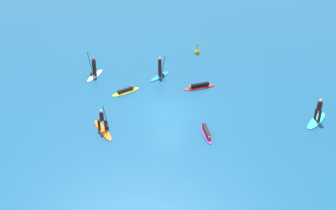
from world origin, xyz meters
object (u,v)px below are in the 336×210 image
object	(u,v)px
surfer_on_red_board	(199,86)
marker_buoy	(197,52)
surfer_on_blue_board	(160,71)
surfer_on_teal_board	(318,115)
surfer_on_purple_board	(207,132)
surfer_on_yellow_board	(126,91)
surfer_on_orange_board	(103,125)
surfer_on_white_board	(94,70)

from	to	relation	value
surfer_on_red_board	marker_buoy	xyz separation A→B (m)	(-1.49, 7.56, 0.01)
surfer_on_blue_board	surfer_on_teal_board	bearing A→B (deg)	-86.39
surfer_on_purple_board	surfer_on_yellow_board	xyz separation A→B (m)	(-7.39, 4.68, -0.03)
marker_buoy	surfer_on_blue_board	bearing A→B (deg)	-110.03
surfer_on_orange_board	surfer_on_blue_board	bearing A→B (deg)	127.97
surfer_on_orange_board	marker_buoy	world-z (taller)	surfer_on_orange_board
surfer_on_orange_board	marker_buoy	size ratio (longest dim) A/B	2.08
surfer_on_white_board	surfer_on_blue_board	world-z (taller)	surfer_on_white_board
surfer_on_purple_board	marker_buoy	bearing A→B (deg)	170.23
surfer_on_orange_board	marker_buoy	distance (m)	16.12
surfer_on_teal_board	marker_buoy	distance (m)	15.22
surfer_on_orange_board	surfer_on_blue_board	world-z (taller)	surfer_on_blue_board
surfer_on_white_board	surfer_on_yellow_board	bearing A→B (deg)	62.20
surfer_on_yellow_board	marker_buoy	world-z (taller)	marker_buoy
surfer_on_purple_board	surfer_on_white_board	bearing A→B (deg)	-144.47
surfer_on_purple_board	surfer_on_teal_board	distance (m)	8.29
surfer_on_white_board	marker_buoy	xyz separation A→B (m)	(7.95, 7.38, -0.37)
surfer_on_yellow_board	marker_buoy	size ratio (longest dim) A/B	1.91
surfer_on_purple_board	surfer_on_red_board	bearing A→B (deg)	171.48
surfer_on_purple_board	marker_buoy	xyz separation A→B (m)	(-3.14, 14.42, 0.01)
surfer_on_purple_board	surfer_on_blue_board	size ratio (longest dim) A/B	0.99
surfer_on_white_board	surfer_on_blue_board	bearing A→B (deg)	106.50
surfer_on_white_board	surfer_on_yellow_board	size ratio (longest dim) A/B	1.14
surfer_on_purple_board	surfer_on_teal_board	bearing A→B (deg)	93.21
surfer_on_orange_board	marker_buoy	xyz separation A→B (m)	(3.96, 15.63, -0.25)
surfer_on_white_board	surfer_on_orange_board	distance (m)	9.16
marker_buoy	surfer_on_purple_board	bearing A→B (deg)	-77.73
surfer_on_blue_board	surfer_on_red_board	world-z (taller)	surfer_on_blue_board
surfer_on_red_board	surfer_on_purple_board	bearing A→B (deg)	70.21
surfer_on_yellow_board	marker_buoy	distance (m)	10.63
surfer_on_orange_board	surfer_on_blue_board	size ratio (longest dim) A/B	1.01
surfer_on_blue_board	surfer_on_white_board	bearing A→B (deg)	125.29
surfer_on_orange_board	surfer_on_teal_board	distance (m)	15.34
surfer_on_orange_board	surfer_on_purple_board	bearing A→B (deg)	57.82
surfer_on_white_board	surfer_on_blue_board	xyz separation A→B (m)	(5.68, 1.18, -0.04)
surfer_on_orange_board	surfer_on_blue_board	distance (m)	9.58
surfer_on_teal_board	surfer_on_red_board	size ratio (longest dim) A/B	1.11
surfer_on_teal_board	surfer_on_red_board	xyz separation A→B (m)	(-9.14, 3.32, -0.32)
surfer_on_red_board	marker_buoy	size ratio (longest dim) A/B	2.14
surfer_on_white_board	marker_buoy	bearing A→B (deg)	137.68
surfer_on_purple_board	surfer_on_orange_board	bearing A→B (deg)	-102.41
marker_buoy	surfer_on_white_board	bearing A→B (deg)	-137.12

